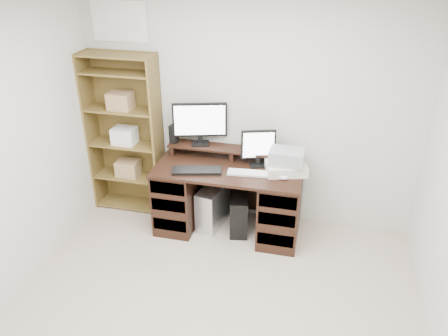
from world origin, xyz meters
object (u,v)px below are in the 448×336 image
(printer, at_px, (286,168))
(bookshelf, at_px, (125,133))
(tower_silver, at_px, (213,206))
(desk, at_px, (229,198))
(monitor_small, at_px, (258,146))
(tower_black, at_px, (239,212))
(monitor_wide, at_px, (200,121))

(printer, height_order, bookshelf, bookshelf)
(printer, distance_m, tower_silver, 0.95)
(desk, bearing_deg, bookshelf, 170.09)
(monitor_small, relative_size, printer, 0.98)
(tower_silver, height_order, tower_black, tower_silver)
(printer, bearing_deg, monitor_small, 146.07)
(monitor_small, bearing_deg, printer, -35.33)
(monitor_small, distance_m, bookshelf, 1.50)
(desk, height_order, tower_silver, desk)
(desk, xyz_separation_m, bookshelf, (-1.22, 0.21, 0.53))
(bookshelf, bearing_deg, tower_black, -8.43)
(printer, xyz_separation_m, bookshelf, (-1.79, 0.18, 0.12))
(tower_black, bearing_deg, tower_silver, 167.00)
(printer, bearing_deg, bookshelf, 157.45)
(monitor_wide, xyz_separation_m, monitor_small, (0.65, -0.12, -0.16))
(monitor_wide, distance_m, tower_black, 1.05)
(desk, xyz_separation_m, tower_silver, (-0.18, 0.03, -0.16))
(printer, distance_m, bookshelf, 1.81)
(tower_silver, xyz_separation_m, tower_black, (0.30, -0.02, -0.02))
(tower_silver, bearing_deg, monitor_wide, 141.59)
(tower_black, height_order, bookshelf, bookshelf)
(monitor_wide, xyz_separation_m, tower_silver, (0.18, -0.21, -0.89))
(desk, distance_m, bookshelf, 1.34)
(printer, bearing_deg, tower_silver, 162.96)
(tower_black, bearing_deg, desk, 177.93)
(desk, xyz_separation_m, monitor_small, (0.28, 0.12, 0.57))
(desk, distance_m, tower_black, 0.21)
(printer, relative_size, bookshelf, 0.22)
(desk, relative_size, tower_silver, 3.20)
(desk, relative_size, monitor_small, 3.92)
(tower_silver, relative_size, tower_black, 1.03)
(printer, height_order, tower_black, printer)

